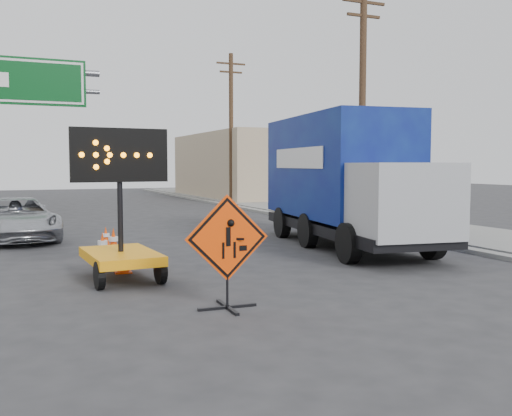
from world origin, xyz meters
TOP-DOWN VIEW (x-y plane):
  - ground at (0.00, 0.00)m, footprint 100.00×100.00m
  - curb_right at (7.20, 15.00)m, footprint 0.40×60.00m
  - sidewalk_right at (9.50, 15.00)m, footprint 4.00×60.00m
  - building_right_far at (13.00, 30.00)m, footprint 10.00×14.00m
  - highway_gantry at (-4.43, 17.96)m, footprint 6.18×0.38m
  - utility_pole_near at (8.00, 10.00)m, footprint 1.80×0.26m
  - utility_pole_far at (8.00, 24.00)m, footprint 1.80×0.26m
  - construction_sign at (-0.95, 0.41)m, footprint 1.43×1.01m
  - arrow_board at (-2.15, 3.50)m, footprint 1.97×2.27m
  - pickup_truck at (-4.08, 11.14)m, footprint 2.66×5.01m
  - box_truck at (4.70, 5.89)m, footprint 3.40×8.28m
  - cone_a at (-1.98, 4.26)m, footprint 0.38×0.38m
  - cone_b at (-2.17, 5.98)m, footprint 0.45×0.45m
  - cone_c at (-1.85, 6.31)m, footprint 0.46×0.46m
  - cone_d at (-1.82, 7.88)m, footprint 0.37×0.37m

SIDE VIEW (x-z plane):
  - ground at x=0.00m, z-range 0.00..0.00m
  - curb_right at x=7.20m, z-range 0.00..0.12m
  - sidewalk_right at x=9.50m, z-range 0.00..0.15m
  - cone_d at x=-1.82m, z-range 0.00..0.65m
  - cone_a at x=-1.98m, z-range 0.00..0.71m
  - cone_b at x=-2.17m, z-range 0.00..0.73m
  - cone_c at x=-1.85m, z-range 0.00..0.79m
  - pickup_truck at x=-4.08m, z-range 0.00..1.34m
  - arrow_board at x=-2.15m, z-range -0.87..2.25m
  - construction_sign at x=-0.95m, z-range 0.05..1.94m
  - box_truck at x=4.70m, z-range -0.18..3.63m
  - building_right_far at x=13.00m, z-range 0.00..4.60m
  - utility_pole_near at x=8.00m, z-range 0.18..9.18m
  - utility_pole_far at x=8.00m, z-range 0.18..9.18m
  - highway_gantry at x=-4.43m, z-range 1.62..8.52m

